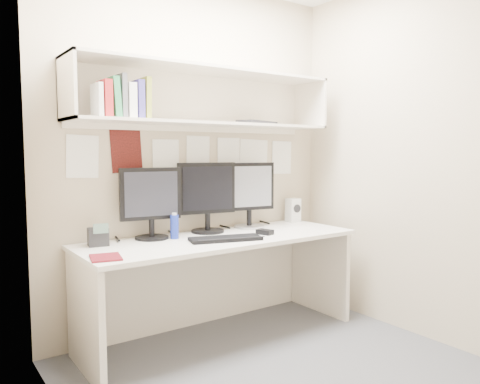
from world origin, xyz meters
TOP-DOWN VIEW (x-y plane):
  - floor at (0.00, 0.00)m, footprint 2.40×2.00m
  - wall_back at (0.00, 1.00)m, footprint 2.40×0.02m
  - wall_front at (0.00, -1.00)m, footprint 2.40×0.02m
  - wall_left at (-1.20, 0.00)m, footprint 0.02×2.00m
  - wall_right at (1.20, 0.00)m, footprint 0.02×2.00m
  - desk at (0.00, 0.65)m, footprint 2.00×0.70m
  - overhead_hutch at (0.00, 0.86)m, footprint 2.00×0.38m
  - pinned_papers at (0.00, 0.99)m, footprint 1.92×0.01m
  - monitor_left at (-0.43, 0.87)m, footprint 0.42×0.23m
  - monitor_center at (0.02, 0.87)m, footprint 0.45×0.25m
  - monitor_right at (0.40, 0.87)m, footprint 0.44×0.24m
  - keyboard at (-0.05, 0.52)m, footprint 0.51×0.30m
  - mouse at (0.31, 0.54)m, footprint 0.10×0.13m
  - speaker at (0.89, 0.89)m, footprint 0.11×0.11m
  - blue_bottle at (-0.30, 0.77)m, footprint 0.06×0.06m
  - maroon_notebook at (-0.90, 0.46)m, footprint 0.21×0.23m
  - desk_phone at (-0.81, 0.84)m, footprint 0.14×0.13m
  - book_stack at (-0.67, 0.75)m, footprint 0.34×0.17m
  - hutch_tray at (0.43, 0.80)m, footprint 0.40×0.26m

SIDE VIEW (x-z plane):
  - floor at x=0.00m, z-range -0.01..0.01m
  - desk at x=0.00m, z-range 0.00..0.73m
  - maroon_notebook at x=-0.90m, z-range 0.73..0.74m
  - keyboard at x=-0.05m, z-range 0.73..0.75m
  - mouse at x=0.31m, z-range 0.73..0.77m
  - desk_phone at x=-0.81m, z-range 0.71..0.86m
  - blue_bottle at x=-0.30m, z-range 0.73..0.91m
  - speaker at x=0.89m, z-range 0.73..0.93m
  - monitor_left at x=-0.43m, z-range 0.75..1.24m
  - monitor_right at x=0.40m, z-range 0.75..1.26m
  - monitor_center at x=0.02m, z-range 0.75..1.27m
  - pinned_papers at x=0.00m, z-range 1.01..1.49m
  - wall_back at x=0.00m, z-range 0.00..2.60m
  - wall_front at x=0.00m, z-range 0.00..2.60m
  - wall_left at x=-1.20m, z-range 0.00..2.60m
  - wall_right at x=1.20m, z-range 0.00..2.60m
  - hutch_tray at x=0.43m, z-range 1.54..1.57m
  - book_stack at x=-0.67m, z-range 1.52..1.80m
  - overhead_hutch at x=0.00m, z-range 1.52..1.92m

